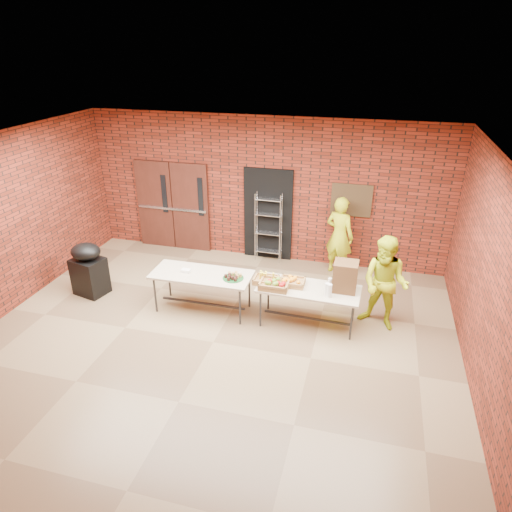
{
  "coord_description": "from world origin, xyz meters",
  "views": [
    {
      "loc": [
        2.32,
        -5.89,
        4.64
      ],
      "look_at": [
        0.37,
        1.4,
        1.01
      ],
      "focal_mm": 32.0,
      "sensor_mm": 36.0,
      "label": 1
    }
  ],
  "objects_px": {
    "wire_rack": "(268,228)",
    "table_left": "(202,277)",
    "coffee_dispenser": "(345,276)",
    "volunteer_woman": "(339,236)",
    "table_right": "(309,291)",
    "covered_grill": "(89,269)",
    "volunteer_man": "(385,284)"
  },
  "relations": [
    {
      "from": "volunteer_woman",
      "to": "volunteer_man",
      "type": "distance_m",
      "value": 2.09
    },
    {
      "from": "wire_rack",
      "to": "table_left",
      "type": "xyz_separation_m",
      "value": [
        -0.68,
        -2.38,
        -0.11
      ]
    },
    {
      "from": "table_left",
      "to": "coffee_dispenser",
      "type": "distance_m",
      "value": 2.58
    },
    {
      "from": "coffee_dispenser",
      "to": "volunteer_woman",
      "type": "bearing_deg",
      "value": 98.02
    },
    {
      "from": "wire_rack",
      "to": "volunteer_man",
      "type": "distance_m",
      "value": 3.29
    },
    {
      "from": "table_left",
      "to": "covered_grill",
      "type": "height_order",
      "value": "covered_grill"
    },
    {
      "from": "table_left",
      "to": "volunteer_man",
      "type": "distance_m",
      "value": 3.24
    },
    {
      "from": "covered_grill",
      "to": "volunteer_man",
      "type": "height_order",
      "value": "volunteer_man"
    },
    {
      "from": "table_left",
      "to": "volunteer_man",
      "type": "relative_size",
      "value": 1.09
    },
    {
      "from": "table_right",
      "to": "volunteer_woman",
      "type": "relative_size",
      "value": 1.04
    },
    {
      "from": "wire_rack",
      "to": "coffee_dispenser",
      "type": "bearing_deg",
      "value": -49.06
    },
    {
      "from": "wire_rack",
      "to": "volunteer_woman",
      "type": "bearing_deg",
      "value": -6.72
    },
    {
      "from": "table_right",
      "to": "volunteer_man",
      "type": "distance_m",
      "value": 1.3
    },
    {
      "from": "table_left",
      "to": "table_right",
      "type": "relative_size",
      "value": 1.03
    },
    {
      "from": "table_left",
      "to": "coffee_dispenser",
      "type": "xyz_separation_m",
      "value": [
        2.56,
        0.12,
        0.3
      ]
    },
    {
      "from": "coffee_dispenser",
      "to": "volunteer_man",
      "type": "height_order",
      "value": "volunteer_man"
    },
    {
      "from": "volunteer_man",
      "to": "table_right",
      "type": "bearing_deg",
      "value": -147.77
    },
    {
      "from": "coffee_dispenser",
      "to": "covered_grill",
      "type": "relative_size",
      "value": 0.49
    },
    {
      "from": "wire_rack",
      "to": "covered_grill",
      "type": "height_order",
      "value": "wire_rack"
    },
    {
      "from": "wire_rack",
      "to": "volunteer_woman",
      "type": "relative_size",
      "value": 0.93
    },
    {
      "from": "volunteer_woman",
      "to": "volunteer_man",
      "type": "relative_size",
      "value": 1.01
    },
    {
      "from": "wire_rack",
      "to": "volunteer_man",
      "type": "height_order",
      "value": "volunteer_man"
    },
    {
      "from": "volunteer_woman",
      "to": "coffee_dispenser",
      "type": "bearing_deg",
      "value": 122.14
    },
    {
      "from": "table_right",
      "to": "covered_grill",
      "type": "xyz_separation_m",
      "value": [
        -4.34,
        -0.03,
        -0.13
      ]
    },
    {
      "from": "table_right",
      "to": "covered_grill",
      "type": "relative_size",
      "value": 1.67
    },
    {
      "from": "table_left",
      "to": "table_right",
      "type": "xyz_separation_m",
      "value": [
        1.96,
        0.02,
        -0.03
      ]
    },
    {
      "from": "wire_rack",
      "to": "covered_grill",
      "type": "bearing_deg",
      "value": -140.93
    },
    {
      "from": "volunteer_man",
      "to": "wire_rack",
      "type": "bearing_deg",
      "value": 160.85
    },
    {
      "from": "table_left",
      "to": "coffee_dispenser",
      "type": "bearing_deg",
      "value": 2.26
    },
    {
      "from": "wire_rack",
      "to": "coffee_dispenser",
      "type": "xyz_separation_m",
      "value": [
        1.88,
        -2.26,
        0.19
      ]
    },
    {
      "from": "table_right",
      "to": "volunteer_woman",
      "type": "distance_m",
      "value": 2.16
    },
    {
      "from": "coffee_dispenser",
      "to": "volunteer_woman",
      "type": "relative_size",
      "value": 0.31
    }
  ]
}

